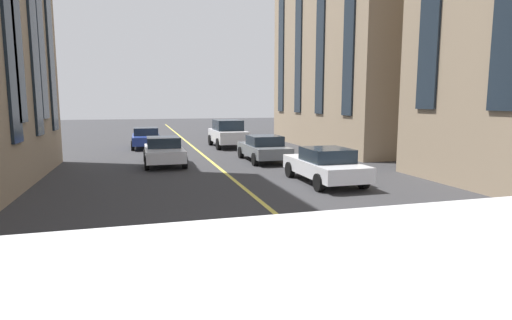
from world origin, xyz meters
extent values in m
cube|color=#D8C64C|center=(20.00, 0.00, 0.00)|extent=(80.00, 0.16, 0.01)
cube|color=silver|center=(28.51, -2.32, 0.78)|extent=(4.70, 1.95, 0.80)
cube|color=#19232D|center=(28.51, -2.32, 1.53)|extent=(2.59, 1.72, 0.70)
cylinder|color=black|center=(30.06, -1.38, 0.38)|extent=(0.76, 0.27, 0.76)
cylinder|color=black|center=(30.06, -3.25, 0.38)|extent=(0.76, 0.27, 0.76)
cylinder|color=black|center=(26.96, -1.38, 0.38)|extent=(0.76, 0.27, 0.76)
cylinder|color=black|center=(26.96, -3.25, 0.38)|extent=(0.76, 0.27, 0.76)
cube|color=navy|center=(29.52, 3.15, 0.59)|extent=(4.40, 1.80, 0.55)
cube|color=#19232D|center=(29.74, 3.15, 1.12)|extent=(1.85, 1.58, 0.50)
cylinder|color=black|center=(28.06, 2.29, 0.32)|extent=(0.64, 0.22, 0.64)
cylinder|color=black|center=(28.06, 4.02, 0.32)|extent=(0.64, 0.22, 0.64)
cylinder|color=black|center=(30.97, 2.29, 0.32)|extent=(0.64, 0.22, 0.64)
cylinder|color=black|center=(30.97, 4.02, 0.32)|extent=(0.64, 0.22, 0.64)
cube|color=silver|center=(21.32, 2.44, 0.59)|extent=(4.40, 1.80, 0.55)
cube|color=#19232D|center=(21.54, 2.44, 1.12)|extent=(1.85, 1.58, 0.50)
cylinder|color=black|center=(19.87, 1.58, 0.32)|extent=(0.64, 0.22, 0.64)
cylinder|color=black|center=(19.87, 3.31, 0.32)|extent=(0.64, 0.22, 0.64)
cylinder|color=black|center=(22.77, 1.58, 0.32)|extent=(0.64, 0.22, 0.64)
cylinder|color=black|center=(22.77, 3.31, 0.32)|extent=(0.64, 0.22, 0.64)
cube|color=slate|center=(39.98, -4.90, 0.59)|extent=(4.40, 1.80, 0.55)
cube|color=#19232D|center=(39.76, -4.90, 1.12)|extent=(1.85, 1.58, 0.50)
cylinder|color=black|center=(41.43, -4.04, 0.32)|extent=(0.64, 0.22, 0.64)
cylinder|color=black|center=(41.43, -5.76, 0.32)|extent=(0.64, 0.22, 0.64)
cylinder|color=black|center=(38.52, -4.04, 0.32)|extent=(0.64, 0.22, 0.64)
cylinder|color=black|center=(38.52, -5.76, 0.32)|extent=(0.64, 0.22, 0.64)
cube|color=slate|center=(21.19, -2.69, 0.59)|extent=(4.40, 1.80, 0.55)
cube|color=#19232D|center=(20.97, -2.69, 1.12)|extent=(1.85, 1.58, 0.50)
cylinder|color=black|center=(22.64, -1.83, 0.32)|extent=(0.64, 0.22, 0.64)
cylinder|color=black|center=(22.64, -3.56, 0.32)|extent=(0.64, 0.22, 0.64)
cylinder|color=black|center=(19.74, -1.83, 0.32)|extent=(0.64, 0.22, 0.64)
cylinder|color=black|center=(19.74, -3.56, 0.32)|extent=(0.64, 0.22, 0.64)
cube|color=silver|center=(14.88, -3.24, 0.59)|extent=(4.40, 1.80, 0.55)
cube|color=#19232D|center=(14.66, -3.24, 1.12)|extent=(1.85, 1.58, 0.50)
cylinder|color=black|center=(16.33, -2.38, 0.32)|extent=(0.64, 0.22, 0.64)
cylinder|color=black|center=(16.33, -4.11, 0.32)|extent=(0.64, 0.22, 0.64)
cylinder|color=black|center=(13.43, -2.38, 0.32)|extent=(0.64, 0.22, 0.64)
cylinder|color=black|center=(13.43, -4.11, 0.32)|extent=(0.64, 0.22, 0.64)
cube|color=#19232D|center=(18.89, 7.45, 6.57)|extent=(1.10, 0.10, 9.61)
cube|color=#19232D|center=(22.17, 7.45, 6.57)|extent=(1.10, 0.10, 9.61)
cube|color=gray|center=(26.59, -13.49, 8.47)|extent=(14.71, 11.98, 16.95)
cube|color=#19232D|center=(24.75, -7.45, 8.81)|extent=(1.10, 0.10, 12.88)
cube|color=#19232D|center=(28.43, -7.45, 8.81)|extent=(1.10, 0.10, 12.88)
cube|color=#19232D|center=(32.10, -7.45, 8.81)|extent=(1.10, 0.10, 12.88)
camera|label=1|loc=(0.44, 3.59, 3.09)|focal=28.98mm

